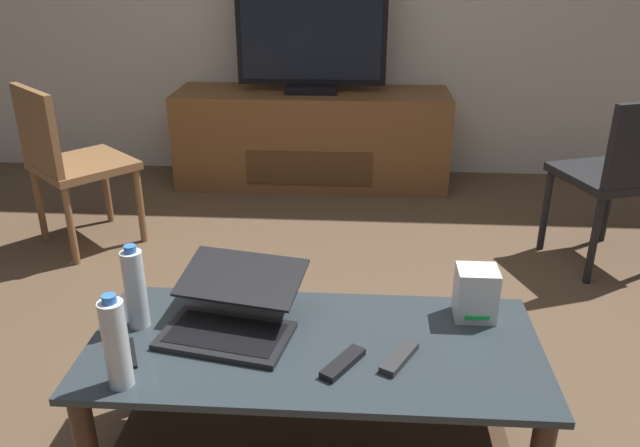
{
  "coord_description": "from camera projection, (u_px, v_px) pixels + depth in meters",
  "views": [
    {
      "loc": [
        0.14,
        -1.8,
        1.48
      ],
      "look_at": [
        0.01,
        0.2,
        0.59
      ],
      "focal_mm": 35.66,
      "sensor_mm": 36.0,
      "label": 1
    }
  ],
  "objects": [
    {
      "name": "ground_plane",
      "position": [
        313.0,
        398.0,
        2.25
      ],
      "size": [
        7.68,
        7.68,
        0.0
      ],
      "primitive_type": "plane",
      "color": "brown"
    },
    {
      "name": "coffee_table",
      "position": [
        314.0,
        383.0,
        1.85
      ],
      "size": [
        1.28,
        0.57,
        0.44
      ],
      "color": "#2D383D",
      "rests_on": "ground"
    },
    {
      "name": "media_cabinet",
      "position": [
        312.0,
        138.0,
        4.17
      ],
      "size": [
        1.75,
        0.51,
        0.61
      ],
      "color": "brown",
      "rests_on": "ground"
    },
    {
      "name": "television",
      "position": [
        311.0,
        33.0,
        3.88
      ],
      "size": [
        0.93,
        0.2,
        0.76
      ],
      "color": "black",
      "rests_on": "media_cabinet"
    },
    {
      "name": "dining_chair",
      "position": [
        623.0,
        172.0,
        2.97
      ],
      "size": [
        0.56,
        0.56,
        0.86
      ],
      "color": "black",
      "rests_on": "ground"
    },
    {
      "name": "side_chair",
      "position": [
        67.0,
        158.0,
        3.2
      ],
      "size": [
        0.62,
        0.62,
        0.85
      ],
      "color": "brown",
      "rests_on": "ground"
    },
    {
      "name": "laptop",
      "position": [
        232.0,
        311.0,
        1.85
      ],
      "size": [
        0.43,
        0.42,
        0.16
      ],
      "color": "black",
      "rests_on": "coffee_table"
    },
    {
      "name": "router_box",
      "position": [
        476.0,
        293.0,
        1.89
      ],
      "size": [
        0.12,
        0.11,
        0.16
      ],
      "color": "white",
      "rests_on": "coffee_table"
    },
    {
      "name": "water_bottle_near",
      "position": [
        116.0,
        343.0,
        1.58
      ],
      "size": [
        0.06,
        0.06,
        0.26
      ],
      "color": "silver",
      "rests_on": "coffee_table"
    },
    {
      "name": "water_bottle_far",
      "position": [
        135.0,
        288.0,
        1.83
      ],
      "size": [
        0.06,
        0.06,
        0.26
      ],
      "color": "silver",
      "rests_on": "coffee_table"
    },
    {
      "name": "cell_phone",
      "position": [
        122.0,
        355.0,
        1.74
      ],
      "size": [
        0.12,
        0.16,
        0.01
      ],
      "primitive_type": "cube",
      "rotation": [
        0.0,
        0.0,
        0.41
      ],
      "color": "black",
      "rests_on": "coffee_table"
    },
    {
      "name": "tv_remote",
      "position": [
        399.0,
        358.0,
        1.72
      ],
      "size": [
        0.12,
        0.16,
        0.02
      ],
      "primitive_type": "cube",
      "rotation": [
        0.0,
        0.0,
        -0.5
      ],
      "color": "#2D2D30",
      "rests_on": "coffee_table"
    },
    {
      "name": "soundbar_remote",
      "position": [
        343.0,
        363.0,
        1.7
      ],
      "size": [
        0.12,
        0.16,
        0.02
      ],
      "primitive_type": "cube",
      "rotation": [
        0.0,
        0.0,
        -0.56
      ],
      "color": "black",
      "rests_on": "coffee_table"
    }
  ]
}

